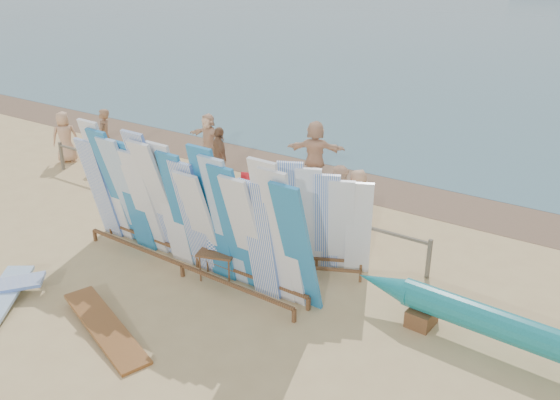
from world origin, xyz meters
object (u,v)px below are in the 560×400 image
Objects in this scene: side_surfboard_rack at (316,224)px; beachgoer_1 at (105,137)px; beachgoer_11 at (208,137)px; beachgoer_8 at (341,203)px; main_surfboard_rack at (187,213)px; beach_chair_right at (248,196)px; beachgoer_0 at (65,137)px; beach_chair_left at (217,186)px; outrigger_canoe at (514,332)px; beachgoer_4 at (220,157)px; stroller at (305,202)px; beachgoer_6 at (357,199)px; flat_board_c at (106,333)px; beachgoer_5 at (315,152)px; vendor_table at (218,264)px.

side_surfboard_rack is 9.52m from beachgoer_1.
beachgoer_11 is 0.84× the size of beachgoer_8.
main_surfboard_rack is 7.48× the size of beach_chair_right.
beachgoer_8 is (10.08, 0.00, 0.10)m from beachgoer_0.
beach_chair_left is (-2.35, 3.76, -1.17)m from main_surfboard_rack.
outrigger_canoe is 3.42× the size of beachgoer_4.
outrigger_canoe reaches higher than beach_chair_right.
side_surfboard_rack is at bearing -45.97° from stroller.
outrigger_canoe is 5.54m from beachgoer_6.
main_surfboard_rack is at bearing 156.63° from beachgoer_4.
beachgoer_0 is (-8.36, 5.74, 0.83)m from flat_board_c.
beachgoer_5 is at bearing -22.82° from beachgoer_6.
beach_chair_right is at bearing 133.75° from beachgoer_0.
beachgoer_0 is at bearing 74.33° from flat_board_c.
outrigger_canoe is at bearing 120.82° from beachgoer_0.
vendor_table is 4.08m from beachgoer_6.
beachgoer_5 reaches higher than beachgoer_4.
beachgoer_6 is (1.36, 0.24, 0.32)m from stroller.
vendor_table is at bearing 12.14° from main_surfboard_rack.
beachgoer_6 is at bearing 148.98° from outrigger_canoe.
beach_chair_right is 3.95m from beachgoer_11.
vendor_table is 1.24× the size of beach_chair_right.
beachgoer_5 is (3.87, 0.27, 0.15)m from beachgoer_11.
beachgoer_4 reaches higher than stroller.
vendor_table is 0.55× the size of beachgoer_8.
stroller is 7.57m from beachgoer_1.
beachgoer_0 is at bearing -1.98° from beachgoer_5.
beachgoer_0 reaches higher than beach_chair_right.
beachgoer_11 is (-6.35, 1.90, 0.02)m from beachgoer_6.
outrigger_canoe is 6.59m from stroller.
beach_chair_left is (-4.62, 2.31, -0.95)m from side_surfboard_rack.
stroller is (2.96, -0.03, 0.22)m from beach_chair_left.
beach_chair_left is 0.47× the size of beachgoer_0.
beachgoer_11 reaches higher than stroller.
stroller is 8.81m from beachgoer_0.
beach_chair_right is (-1.83, 3.53, -0.10)m from vendor_table.
main_surfboard_rack is at bearing 71.97° from beachgoer_5.
beachgoer_1 is at bearing -155.38° from beach_chair_left.
beachgoer_1 is 8.87m from beachgoer_8.
main_surfboard_rack is at bearing -91.14° from stroller.
beachgoer_5 reaches higher than beach_chair_right.
beachgoer_6 is 0.92× the size of beachgoer_0.
side_surfboard_rack is 1.72× the size of beachgoer_6.
beachgoer_8 is at bearing -12.45° from beachgoer_11.
beachgoer_1 is (-5.79, 0.15, 0.66)m from beach_chair_right.
vendor_table is 0.57× the size of beachgoer_1.
beachgoer_6 is 3.30m from beachgoer_5.
flat_board_c is 6.78m from beach_chair_left.
beachgoer_6 is at bearing 134.41° from beachgoer_0.
beachgoer_0 is 0.89× the size of beachgoer_5.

